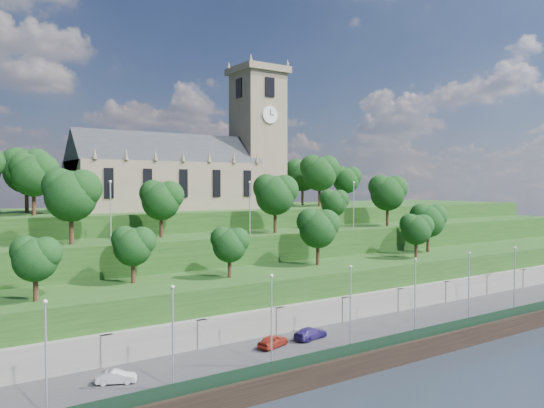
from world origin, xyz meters
TOP-DOWN VIEW (x-y plane):
  - ground at (0.00, 0.00)m, footprint 320.00×320.00m
  - promenade at (0.00, 6.00)m, footprint 160.00×12.00m
  - quay_wall at (0.00, -0.05)m, footprint 160.00×0.50m
  - fence at (0.00, 0.60)m, footprint 160.00×0.10m
  - retaining_wall at (0.00, 11.97)m, footprint 160.00×2.10m
  - embankment_lower at (0.00, 18.00)m, footprint 160.00×12.00m
  - embankment_upper at (0.00, 29.00)m, footprint 160.00×10.00m
  - hilltop at (0.00, 50.00)m, footprint 160.00×32.00m
  - church at (0.79, 45.98)m, footprint 38.60×12.35m
  - trees_lower at (6.04, 18.35)m, footprint 66.94×9.02m
  - trees_upper at (1.71, 27.95)m, footprint 59.80×8.67m
  - trees_hilltop at (-0.66, 44.54)m, footprint 74.42×16.15m
  - lamp_posts_promenade at (-2.00, 2.50)m, footprint 60.36×0.36m
  - lamp_posts_upper at (-0.00, 26.00)m, footprint 40.36×0.36m
  - car_left at (-8.61, 7.28)m, footprint 4.25×2.84m
  - car_middle at (-25.61, 6.34)m, footprint 3.60×2.45m
  - car_right at (-3.43, 7.46)m, footprint 4.74×2.69m

SIDE VIEW (x-z plane):
  - ground at x=0.00m, z-range 0.00..0.00m
  - promenade at x=0.00m, z-range 0.00..2.00m
  - quay_wall at x=0.00m, z-range 0.00..2.20m
  - retaining_wall at x=0.00m, z-range 0.00..5.00m
  - car_middle at x=-25.61m, z-range 2.00..3.12m
  - fence at x=0.00m, z-range 2.00..3.20m
  - car_right at x=-3.43m, z-range 2.00..3.29m
  - car_left at x=-8.61m, z-range 2.00..3.34m
  - embankment_lower at x=0.00m, z-range 0.00..8.00m
  - embankment_upper at x=0.00m, z-range 0.00..12.00m
  - lamp_posts_promenade at x=-2.00m, z-range 2.62..11.44m
  - hilltop at x=0.00m, z-range 0.00..15.00m
  - trees_lower at x=6.04m, z-range 8.86..17.00m
  - lamp_posts_upper at x=0.00m, z-range 12.61..20.40m
  - trees_upper at x=1.71m, z-range 13.25..22.49m
  - trees_hilltop at x=-0.66m, z-range 16.45..26.58m
  - church at x=0.79m, z-range 8.72..36.32m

